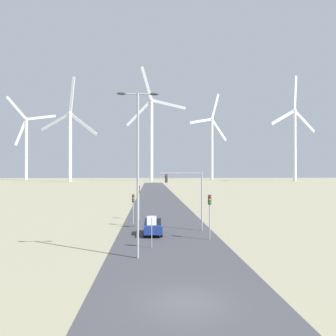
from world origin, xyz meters
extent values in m
plane|color=gray|center=(0.00, 0.00, 0.00)|extent=(600.00, 600.00, 0.00)
cube|color=#38383D|center=(0.00, 48.00, 0.00)|extent=(10.00, 240.00, 0.01)
cylinder|color=#93999E|center=(-2.63, 8.31, 6.14)|extent=(0.18, 0.18, 12.27)
cylinder|color=#93999E|center=(-2.63, 8.31, 12.22)|extent=(2.44, 0.10, 0.10)
ellipsoid|color=#333338|center=(-3.85, 8.31, 12.22)|extent=(0.70, 0.32, 0.20)
ellipsoid|color=#333338|center=(-1.41, 8.31, 12.22)|extent=(0.70, 0.32, 0.20)
cylinder|color=#93999E|center=(-1.59, 11.42, 1.27)|extent=(0.07, 0.07, 2.53)
cube|color=white|center=(-1.59, 11.41, 2.31)|extent=(0.81, 0.01, 0.81)
cube|color=red|center=(-1.59, 11.42, 2.31)|extent=(0.76, 0.02, 0.76)
cylinder|color=#93999E|center=(-3.22, 27.41, 2.27)|extent=(0.11, 0.11, 4.53)
cube|color=#2D2D2D|center=(-3.22, 27.41, 4.08)|extent=(0.28, 0.24, 0.90)
sphere|color=red|center=(-3.22, 27.27, 4.35)|extent=(0.16, 0.16, 0.16)
sphere|color=gold|center=(-3.22, 27.27, 4.08)|extent=(0.16, 0.16, 0.16)
sphere|color=green|center=(-3.22, 27.27, 3.81)|extent=(0.16, 0.16, 0.16)
cylinder|color=#93999E|center=(3.86, 14.39, 2.12)|extent=(0.11, 0.11, 4.23)
cube|color=#2D2D2D|center=(3.86, 14.39, 3.78)|extent=(0.28, 0.24, 0.90)
sphere|color=red|center=(3.86, 14.25, 4.05)|extent=(0.16, 0.16, 0.16)
sphere|color=gold|center=(3.86, 14.25, 3.78)|extent=(0.16, 0.16, 0.16)
sphere|color=green|center=(3.86, 14.25, 3.51)|extent=(0.16, 0.16, 0.16)
cylinder|color=#93999E|center=(-3.70, 22.42, 1.87)|extent=(0.11, 0.11, 3.74)
cube|color=#2D2D2D|center=(-3.70, 22.42, 3.29)|extent=(0.28, 0.24, 0.90)
sphere|color=red|center=(-3.70, 22.29, 3.56)|extent=(0.16, 0.16, 0.16)
sphere|color=gold|center=(-3.70, 22.29, 3.29)|extent=(0.16, 0.16, 0.16)
sphere|color=green|center=(-3.70, 22.29, 3.02)|extent=(0.16, 0.16, 0.16)
cylinder|color=#93999E|center=(3.89, 19.21, 3.23)|extent=(0.14, 0.14, 6.47)
cylinder|color=#93999E|center=(1.61, 19.21, 6.22)|extent=(4.56, 0.12, 0.12)
cube|color=#2D2D2D|center=(0.01, 19.21, 5.67)|extent=(0.28, 0.24, 0.90)
sphere|color=red|center=(0.01, 19.08, 5.94)|extent=(0.18, 0.18, 0.18)
cube|color=navy|center=(-1.44, 17.26, 0.73)|extent=(1.83, 4.11, 0.80)
cube|color=#1E2328|center=(-1.44, 17.11, 1.48)|extent=(1.58, 2.11, 0.70)
cylinder|color=black|center=(-2.27, 18.54, 0.33)|extent=(0.22, 0.66, 0.66)
cylinder|color=black|center=(-0.62, 18.54, 0.33)|extent=(0.22, 0.66, 0.66)
cylinder|color=black|center=(-2.27, 15.99, 0.33)|extent=(0.22, 0.66, 0.66)
cylinder|color=black|center=(-0.62, 15.99, 0.33)|extent=(0.22, 0.66, 0.66)
cylinder|color=silver|center=(-93.72, 231.59, 22.55)|extent=(2.20, 2.20, 45.10)
sphere|color=silver|center=(-93.72, 231.59, 45.10)|extent=(2.60, 2.60, 2.60)
cube|color=silver|center=(-97.35, 230.70, 35.02)|extent=(8.59, 2.56, 19.57)
cube|color=silver|center=(-83.42, 234.12, 46.90)|extent=(19.76, 5.30, 5.15)
cube|color=silver|center=(-100.38, 229.96, 53.39)|extent=(13.98, 3.88, 16.71)
cylinder|color=silver|center=(-50.86, 186.99, 20.89)|extent=(2.20, 2.20, 41.77)
sphere|color=silver|center=(-50.86, 186.99, 41.77)|extent=(2.60, 2.60, 2.60)
cube|color=silver|center=(-42.04, 183.67, 34.84)|extent=(17.83, 7.12, 14.55)
cube|color=silver|center=(-49.64, 186.53, 53.40)|extent=(4.14, 1.96, 22.16)
cube|color=silver|center=(-60.89, 190.76, 37.08)|extent=(19.80, 7.86, 10.52)
cylinder|color=silver|center=(-1.00, 198.22, 26.56)|extent=(2.20, 2.20, 53.12)
sphere|color=silver|center=(-1.00, 198.22, 53.12)|extent=(2.60, 2.60, 2.60)
cube|color=silver|center=(-4.18, 198.66, 64.54)|extent=(7.80, 1.56, 22.09)
cube|color=silver|center=(-9.21, 199.35, 44.62)|extent=(16.87, 2.81, 17.31)
cube|color=silver|center=(10.39, 196.65, 50.18)|extent=(22.05, 3.52, 7.29)
cylinder|color=silver|center=(46.41, 237.41, 23.64)|extent=(2.20, 2.20, 47.29)
sphere|color=silver|center=(46.41, 237.41, 47.29)|extent=(2.60, 2.60, 2.60)
cube|color=silver|center=(36.87, 232.22, 44.99)|extent=(18.54, 10.38, 6.08)
cube|color=silver|center=(52.93, 240.95, 39.03)|extent=(13.69, 7.74, 16.75)
cube|color=silver|center=(49.44, 239.05, 57.84)|extent=(7.44, 4.35, 20.43)
cylinder|color=silver|center=(92.25, 191.92, 23.03)|extent=(2.20, 2.20, 46.07)
sphere|color=silver|center=(92.25, 191.92, 46.07)|extent=(2.60, 2.60, 2.60)
cube|color=silver|center=(82.70, 187.39, 40.85)|extent=(18.98, 9.36, 11.48)
cube|color=silver|center=(101.11, 196.13, 39.52)|extent=(17.86, 8.83, 13.87)
cube|color=silver|center=(92.94, 192.25, 57.84)|extent=(3.14, 1.84, 22.35)
camera|label=1|loc=(-1.70, -16.09, 6.45)|focal=35.00mm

